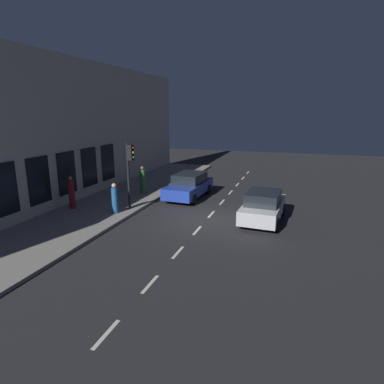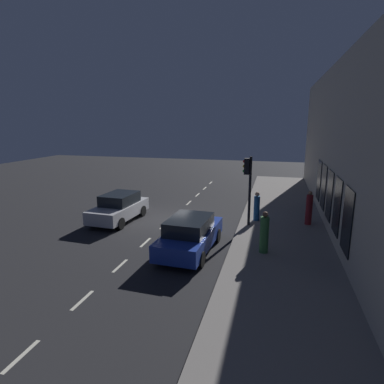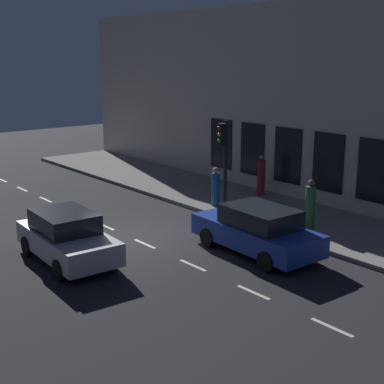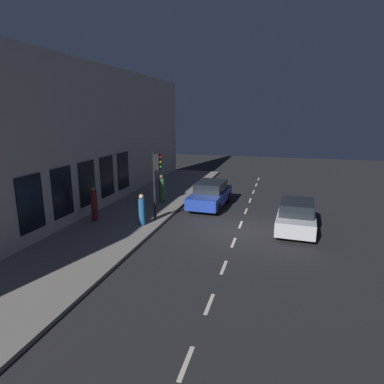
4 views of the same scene
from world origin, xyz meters
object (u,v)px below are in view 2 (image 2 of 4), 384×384
object	(u,v)px
traffic_light	(248,178)
parked_car_1	(119,207)
pedestrian_2	(264,234)
pedestrian_1	(309,209)
pedestrian_0	(257,207)
parked_car_0	(190,234)

from	to	relation	value
traffic_light	parked_car_1	size ratio (longest dim) A/B	0.87
traffic_light	pedestrian_2	world-z (taller)	traffic_light
pedestrian_1	pedestrian_2	size ratio (longest dim) A/B	1.02
traffic_light	pedestrian_0	distance (m)	2.07
pedestrian_0	pedestrian_1	size ratio (longest dim) A/B	0.89
traffic_light	parked_car_0	world-z (taller)	traffic_light
traffic_light	parked_car_1	distance (m)	7.48
parked_car_0	pedestrian_1	world-z (taller)	pedestrian_1
traffic_light	pedestrian_1	world-z (taller)	traffic_light
pedestrian_1	pedestrian_0	bearing A→B (deg)	156.27
parked_car_1	pedestrian_0	distance (m)	7.83
parked_car_1	pedestrian_1	distance (m)	10.55
pedestrian_1	pedestrian_2	xyz separation A→B (m)	(-2.17, -4.50, -0.02)
traffic_light	parked_car_0	size ratio (longest dim) A/B	0.80
parked_car_0	pedestrian_1	bearing A→B (deg)	45.23
pedestrian_1	pedestrian_2	distance (m)	4.99
pedestrian_0	traffic_light	bearing A→B (deg)	87.80
traffic_light	parked_car_1	world-z (taller)	traffic_light
pedestrian_1	parked_car_1	bearing A→B (deg)	165.11
parked_car_0	pedestrian_1	size ratio (longest dim) A/B	2.52
parked_car_1	pedestrian_1	size ratio (longest dim) A/B	2.31
parked_car_0	pedestrian_0	bearing A→B (deg)	65.13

